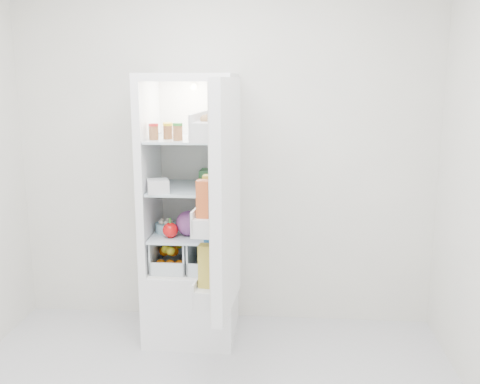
# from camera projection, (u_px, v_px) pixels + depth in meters

# --- Properties ---
(room_walls) EXTENTS (3.02, 3.02, 2.61)m
(room_walls) POSITION_uv_depth(u_px,v_px,m) (186.00, 121.00, 2.28)
(room_walls) COLOR silver
(room_walls) RESTS_ON ground
(refrigerator) EXTENTS (0.60, 0.60, 1.80)m
(refrigerator) POSITION_uv_depth(u_px,v_px,m) (193.00, 241.00, 3.71)
(refrigerator) COLOR white
(refrigerator) RESTS_ON ground
(shelf_low) EXTENTS (0.49, 0.53, 0.01)m
(shelf_low) POSITION_uv_depth(u_px,v_px,m) (191.00, 233.00, 3.63)
(shelf_low) COLOR silver
(shelf_low) RESTS_ON refrigerator
(shelf_mid) EXTENTS (0.49, 0.53, 0.02)m
(shelf_mid) POSITION_uv_depth(u_px,v_px,m) (190.00, 188.00, 3.56)
(shelf_mid) COLOR silver
(shelf_mid) RESTS_ON refrigerator
(shelf_top) EXTENTS (0.49, 0.53, 0.02)m
(shelf_top) POSITION_uv_depth(u_px,v_px,m) (189.00, 139.00, 3.50)
(shelf_top) COLOR silver
(shelf_top) RESTS_ON refrigerator
(crisper_left) EXTENTS (0.23, 0.46, 0.22)m
(crisper_left) POSITION_uv_depth(u_px,v_px,m) (174.00, 251.00, 3.67)
(crisper_left) COLOR silver
(crisper_left) RESTS_ON refrigerator
(crisper_right) EXTENTS (0.23, 0.46, 0.22)m
(crisper_right) POSITION_uv_depth(u_px,v_px,m) (209.00, 251.00, 3.65)
(crisper_right) COLOR silver
(crisper_right) RESTS_ON refrigerator
(condiment_jars) EXTENTS (0.46, 0.32, 0.08)m
(condiment_jars) POSITION_uv_depth(u_px,v_px,m) (183.00, 132.00, 3.41)
(condiment_jars) COLOR #B21919
(condiment_jars) RESTS_ON shelf_top
(squeeze_bottle) EXTENTS (0.05, 0.05, 0.17)m
(squeeze_bottle) POSITION_uv_depth(u_px,v_px,m) (222.00, 124.00, 3.50)
(squeeze_bottle) COLOR silver
(squeeze_bottle) RESTS_ON shelf_top
(tub_white) EXTENTS (0.17, 0.17, 0.08)m
(tub_white) POSITION_uv_depth(u_px,v_px,m) (158.00, 186.00, 3.38)
(tub_white) COLOR silver
(tub_white) RESTS_ON shelf_mid
(tin_red) EXTENTS (0.10, 0.10, 0.05)m
(tin_red) POSITION_uv_depth(u_px,v_px,m) (215.00, 189.00, 3.37)
(tin_red) COLOR red
(tin_red) RESTS_ON shelf_mid
(tub_green) EXTENTS (0.11, 0.16, 0.09)m
(tub_green) POSITION_uv_depth(u_px,v_px,m) (208.00, 176.00, 3.72)
(tub_green) COLOR #3D8643
(tub_green) RESTS_ON shelf_mid
(red_cabbage) EXTENTS (0.17, 0.17, 0.17)m
(red_cabbage) POSITION_uv_depth(u_px,v_px,m) (189.00, 223.00, 3.53)
(red_cabbage) COLOR #521C4E
(red_cabbage) RESTS_ON shelf_low
(bell_pepper) EXTENTS (0.10, 0.10, 0.10)m
(bell_pepper) POSITION_uv_depth(u_px,v_px,m) (170.00, 230.00, 3.49)
(bell_pepper) COLOR red
(bell_pepper) RESTS_ON shelf_low
(mushroom_bowl) EXTENTS (0.16, 0.16, 0.06)m
(mushroom_bowl) POSITION_uv_depth(u_px,v_px,m) (166.00, 228.00, 3.61)
(mushroom_bowl) COLOR #7EACBD
(mushroom_bowl) RESTS_ON shelf_low
(salad_bag) EXTENTS (0.10, 0.10, 0.10)m
(salad_bag) POSITION_uv_depth(u_px,v_px,m) (215.00, 231.00, 3.46)
(salad_bag) COLOR #B7D7A1
(salad_bag) RESTS_ON shelf_low
(citrus_pile) EXTENTS (0.20, 0.24, 0.16)m
(citrus_pile) POSITION_uv_depth(u_px,v_px,m) (170.00, 256.00, 3.61)
(citrus_pile) COLOR orange
(citrus_pile) RESTS_ON refrigerator
(veg_pile) EXTENTS (0.16, 0.30, 0.10)m
(veg_pile) POSITION_uv_depth(u_px,v_px,m) (210.00, 258.00, 3.65)
(veg_pile) COLOR #1D521B
(veg_pile) RESTS_ON refrigerator
(fridge_door) EXTENTS (0.21, 0.60, 1.30)m
(fridge_door) POSITION_uv_depth(u_px,v_px,m) (221.00, 202.00, 2.97)
(fridge_door) COLOR white
(fridge_door) RESTS_ON refrigerator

